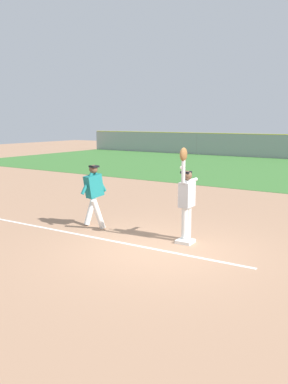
{
  "coord_description": "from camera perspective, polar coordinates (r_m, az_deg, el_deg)",
  "views": [
    {
      "loc": [
        4.67,
        -7.6,
        2.9
      ],
      "look_at": [
        -1.17,
        1.16,
        1.05
      ],
      "focal_mm": 38.36,
      "sensor_mm": 36.0,
      "label": 1
    }
  ],
  "objects": [
    {
      "name": "first_base",
      "position": [
        9.92,
        5.75,
        -6.84
      ],
      "size": [
        0.4,
        0.4,
        0.08
      ],
      "primitive_type": "cube",
      "rotation": [
        0.0,
        0.0,
        0.05
      ],
      "color": "white",
      "rests_on": "ground_plane"
    },
    {
      "name": "ground_plane",
      "position": [
        9.38,
        2.04,
        -8.05
      ],
      "size": [
        75.52,
        75.52,
        0.0
      ],
      "primitive_type": "plane",
      "color": "tan"
    },
    {
      "name": "chalk_foul_line",
      "position": [
        11.65,
        -14.16,
        -4.74
      ],
      "size": [
        12.0,
        0.38,
        0.01
      ],
      "primitive_type": "cube",
      "rotation": [
        0.0,
        0.0,
        0.02
      ],
      "color": "white",
      "rests_on": "ground_plane"
    },
    {
      "name": "baseball",
      "position": [
        9.79,
        5.24,
        3.4
      ],
      "size": [
        0.07,
        0.07,
        0.07
      ],
      "primitive_type": "sphere",
      "color": "white"
    },
    {
      "name": "fielder",
      "position": [
        9.84,
        5.93,
        -0.51
      ],
      "size": [
        0.29,
        0.89,
        2.28
      ],
      "rotation": [
        0.0,
        0.0,
        3.19
      ],
      "color": "silver",
      "rests_on": "ground_plane"
    },
    {
      "name": "runner",
      "position": [
        11.17,
        -6.99,
        0.08
      ],
      "size": [
        0.75,
        0.84,
        1.72
      ],
      "rotation": [
        0.0,
        0.0,
        -0.22
      ],
      "color": "white",
      "rests_on": "ground_plane"
    },
    {
      "name": "parked_car_blue",
      "position": [
        38.74,
        11.28,
        6.48
      ],
      "size": [
        4.47,
        2.26,
        1.25
      ],
      "rotation": [
        0.0,
        0.0,
        -0.04
      ],
      "color": "#23389E",
      "rests_on": "ground_plane"
    }
  ]
}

